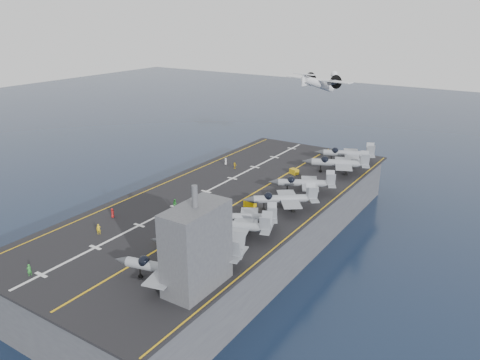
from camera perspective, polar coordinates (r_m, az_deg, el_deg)
The scene contains 27 objects.
ground at distance 100.88m, azimuth -1.24°, elevation -7.62°, with size 500.00×500.00×0.00m, color #142135.
hull at distance 98.68m, azimuth -1.27°, elevation -5.04°, with size 36.00×90.00×10.00m, color #56595E.
flight_deck at distance 96.62m, azimuth -1.29°, elevation -2.24°, with size 38.00×92.00×0.40m, color black.
foul_line at distance 95.01m, azimuth 0.21°, elevation -2.48°, with size 0.35×90.00×0.02m, color gold.
landing_centerline at distance 99.81m, azimuth -4.14°, elevation -1.41°, with size 0.50×90.00×0.02m, color silver.
deck_edge_port at distance 106.42m, azimuth -8.89°, elevation -0.24°, with size 0.25×90.00×0.02m, color gold.
deck_edge_stbd at distance 88.29m, azimuth 8.73°, elevation -4.52°, with size 0.25×90.00×0.02m, color gold.
island_superstructure at distance 63.30m, azimuth -5.36°, elevation -7.04°, with size 5.00×10.00×15.00m, color #56595E, non-canonical shape.
fighter_jet_0 at distance 67.03m, azimuth -9.24°, elevation -10.50°, with size 15.95×12.41×4.93m, color #949BA4, non-canonical shape.
fighter_jet_1 at distance 71.30m, azimuth -4.72°, elevation -8.14°, with size 17.36×13.55×5.35m, color #8D959B, non-canonical shape.
fighter_jet_2 at distance 78.73m, azimuth -0.46°, elevation -5.45°, with size 16.29×13.42×4.86m, color #98A2A9, non-canonical shape.
fighter_jet_3 at distance 82.12m, azimuth 0.59°, elevation -4.46°, with size 15.77×14.15×4.56m, color #959CA5, non-canonical shape.
fighter_jet_4 at distance 89.92m, azimuth 5.48°, elevation -2.19°, with size 17.32×16.37×5.01m, color gray, non-canonical shape.
fighter_jet_5 at distance 98.88m, azimuth 8.05°, elevation -0.28°, with size 16.69×14.69×4.85m, color #A0AAB2, non-canonical shape.
fighter_jet_7 at distance 112.56m, azimuth 12.05°, elevation 2.12°, with size 18.46×15.69×5.43m, color #8D949A, non-canonical shape.
fighter_jet_8 at distance 121.20m, azimuth 13.06°, elevation 3.23°, with size 17.53×14.91×5.15m, color #9FAAB1, non-canonical shape.
tow_cart_a at distance 78.54m, azimuth -9.24°, elevation -7.28°, with size 2.34×1.92×1.21m, color #D8A907, non-canonical shape.
tow_cart_b at distance 91.67m, azimuth 1.22°, elevation -2.90°, with size 2.33×1.61×1.34m, color #EFBA07, non-canonical shape.
tow_cart_c at distance 111.03m, azimuth 6.61°, elevation 1.04°, with size 2.38×1.97×1.23m, color gold, non-canonical shape.
crew_0 at distance 90.14m, azimuth -15.29°, elevation -3.88°, with size 1.17×1.29×1.80m, color #B21919.
crew_1 at distance 84.12m, azimuth -16.85°, elevation -5.76°, with size 1.31×1.34×1.87m, color yellow.
crew_2 at distance 91.56m, azimuth -7.92°, elevation -2.90°, with size 1.42×1.27×1.98m, color #26862E.
crew_4 at distance 114.08m, azimuth -0.66°, elevation 1.81°, with size 1.04×0.73×1.67m, color yellow.
crew_5 at distance 117.17m, azimuth -1.76°, elevation 2.30°, with size 0.97×1.19×1.72m, color silver.
crew_6 at distance 75.14m, azimuth -24.31°, elevation -9.96°, with size 0.79×1.14×1.85m, color green.
crew_7 at distance 86.44m, azimuth -6.67°, elevation -4.31°, with size 1.23×0.96×1.82m, color silver.
transport_plane at distance 139.81m, azimuth 9.50°, elevation 11.48°, with size 24.48×19.20×5.15m, color white, non-canonical shape.
Camera 1 is at (50.48, -74.05, 46.30)m, focal length 35.00 mm.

